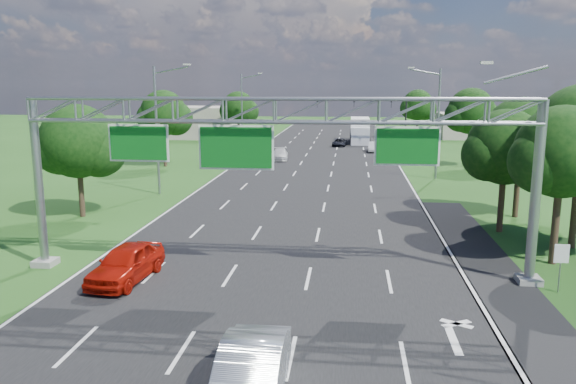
# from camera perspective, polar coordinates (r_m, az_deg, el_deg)

# --- Properties ---
(ground) EXTENTS (220.00, 220.00, 0.00)m
(ground) POSITION_cam_1_polar(r_m,az_deg,el_deg) (43.56, 1.52, -0.53)
(ground) COLOR #1E4615
(ground) RESTS_ON ground
(road) EXTENTS (18.00, 180.00, 0.02)m
(road) POSITION_cam_1_polar(r_m,az_deg,el_deg) (43.56, 1.52, -0.53)
(road) COLOR black
(road) RESTS_ON ground
(road_flare) EXTENTS (3.00, 30.00, 0.02)m
(road_flare) POSITION_cam_1_polar(r_m,az_deg,el_deg) (28.70, 19.57, -7.25)
(road_flare) COLOR black
(road_flare) RESTS_ON ground
(sign_gantry) EXTENTS (23.50, 1.00, 9.56)m
(sign_gantry) POSITION_cam_1_polar(r_m,az_deg,el_deg) (24.82, -1.14, 6.89)
(sign_gantry) COLOR gray
(sign_gantry) RESTS_ON ground
(regulatory_sign) EXTENTS (0.60, 0.08, 2.10)m
(regulatory_sign) POSITION_cam_1_polar(r_m,az_deg,el_deg) (26.13, 26.01, -6.04)
(regulatory_sign) COLOR gray
(regulatory_sign) RESTS_ON ground
(traffic_signal) EXTENTS (12.21, 0.24, 7.00)m
(traffic_signal) POSITION_cam_1_polar(r_m,az_deg,el_deg) (77.73, 9.30, 8.20)
(traffic_signal) COLOR black
(traffic_signal) RESTS_ON ground
(streetlight_l_near) EXTENTS (2.97, 0.22, 10.16)m
(streetlight_l_near) POSITION_cam_1_polar(r_m,az_deg,el_deg) (45.17, -12.98, 6.75)
(streetlight_l_near) COLOR gray
(streetlight_l_near) RESTS_ON ground
(streetlight_l_far) EXTENTS (2.97, 0.22, 10.16)m
(streetlight_l_far) POSITION_cam_1_polar(r_m,az_deg,el_deg) (79.02, -4.57, 8.65)
(streetlight_l_far) COLOR gray
(streetlight_l_far) RESTS_ON ground
(streetlight_r_mid) EXTENTS (2.97, 0.22, 10.16)m
(streetlight_r_mid) POSITION_cam_1_polar(r_m,az_deg,el_deg) (53.21, 14.81, 7.25)
(streetlight_r_mid) COLOR gray
(streetlight_r_mid) RESTS_ON ground
(tree_cluster_right) EXTENTS (9.91, 14.60, 8.68)m
(tree_cluster_right) POSITION_cam_1_polar(r_m,az_deg,el_deg) (33.84, 25.78, 4.20)
(tree_cluster_right) COLOR #2D2116
(tree_cluster_right) RESTS_ON ground
(tree_verge_la) EXTENTS (5.76, 4.80, 7.40)m
(tree_verge_la) POSITION_cam_1_polar(r_m,az_deg,el_deg) (38.94, -20.44, 4.51)
(tree_verge_la) COLOR #2D2116
(tree_verge_la) RESTS_ON ground
(tree_verge_lb) EXTENTS (5.76, 4.80, 8.06)m
(tree_verge_lb) POSITION_cam_1_polar(r_m,az_deg,el_deg) (60.87, -12.46, 7.62)
(tree_verge_lb) COLOR #2D2116
(tree_verge_lb) RESTS_ON ground
(tree_verge_lc) EXTENTS (5.76, 4.80, 7.62)m
(tree_verge_lc) POSITION_cam_1_polar(r_m,az_deg,el_deg) (84.29, -5.01, 8.37)
(tree_verge_lc) COLOR #2D2116
(tree_verge_lc) RESTS_ON ground
(tree_verge_rd) EXTENTS (5.76, 4.80, 8.28)m
(tree_verge_rd) POSITION_cam_1_polar(r_m,az_deg,el_deg) (61.94, 18.14, 7.59)
(tree_verge_rd) COLOR #2D2116
(tree_verge_rd) RESTS_ON ground
(tree_verge_re) EXTENTS (5.76, 4.80, 7.84)m
(tree_verge_re) POSITION_cam_1_polar(r_m,az_deg,el_deg) (91.26, 13.08, 8.46)
(tree_verge_re) COLOR #2D2116
(tree_verge_re) RESTS_ON ground
(building_left) EXTENTS (14.00, 10.00, 5.00)m
(building_left) POSITION_cam_1_polar(r_m,az_deg,el_deg) (94.28, -9.49, 7.02)
(building_left) COLOR #A19587
(building_left) RESTS_ON ground
(building_right) EXTENTS (12.00, 9.00, 4.00)m
(building_right) POSITION_cam_1_polar(r_m,az_deg,el_deg) (96.97, 18.59, 6.41)
(building_right) COLOR #A19587
(building_right) RESTS_ON ground
(red_coupe) EXTENTS (2.41, 4.95, 1.63)m
(red_coupe) POSITION_cam_1_polar(r_m,az_deg,el_deg) (26.11, -16.13, -6.96)
(red_coupe) COLOR #B01408
(red_coupe) RESTS_ON ground
(silver_sedan) EXTENTS (1.79, 5.05, 1.66)m
(silver_sedan) POSITION_cam_1_polar(r_m,az_deg,el_deg) (16.12, -3.86, -18.05)
(silver_sedan) COLOR silver
(silver_sedan) RESTS_ON ground
(car_queue_a) EXTENTS (2.16, 4.56, 1.28)m
(car_queue_a) POSITION_cam_1_polar(r_m,az_deg,el_deg) (65.05, -0.83, 3.84)
(car_queue_a) COLOR silver
(car_queue_a) RESTS_ON ground
(car_queue_b) EXTENTS (2.25, 4.05, 1.07)m
(car_queue_b) POSITION_cam_1_polar(r_m,az_deg,el_deg) (79.82, 5.28, 5.03)
(car_queue_b) COLOR black
(car_queue_b) RESTS_ON ground
(car_queue_c) EXTENTS (2.09, 4.30, 1.41)m
(car_queue_c) POSITION_cam_1_polar(r_m,az_deg,el_deg) (71.96, -2.97, 4.56)
(car_queue_c) COLOR black
(car_queue_c) RESTS_ON ground
(car_queue_d) EXTENTS (1.57, 3.92, 1.27)m
(car_queue_d) POSITION_cam_1_polar(r_m,az_deg,el_deg) (73.80, 8.71, 4.55)
(car_queue_d) COLOR silver
(car_queue_d) RESTS_ON ground
(box_truck) EXTENTS (2.93, 9.54, 3.62)m
(box_truck) POSITION_cam_1_polar(r_m,az_deg,el_deg) (85.64, 7.31, 6.19)
(box_truck) COLOR white
(box_truck) RESTS_ON ground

